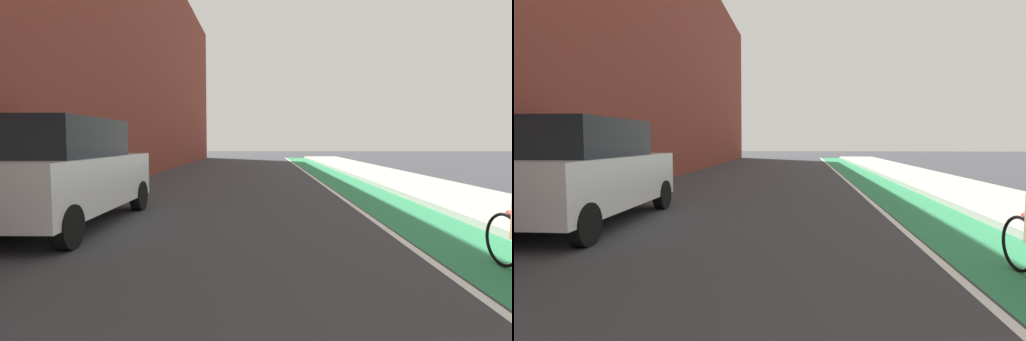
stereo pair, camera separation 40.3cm
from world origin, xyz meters
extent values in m
plane|color=#38383D|center=(0.00, 16.98, 0.00)|extent=(92.33, 92.33, 0.00)
cube|color=#2D8451|center=(3.50, 18.98, 0.00)|extent=(1.60, 41.97, 0.00)
cube|color=white|center=(2.60, 18.98, 0.00)|extent=(0.12, 41.97, 0.00)
cube|color=#A8A59E|center=(5.72, 18.98, 0.07)|extent=(2.84, 41.97, 0.14)
cube|color=brown|center=(-6.10, 18.98, 5.50)|extent=(3.00, 41.97, 11.00)
cube|color=silver|center=(-3.25, 10.96, 0.80)|extent=(1.85, 4.40, 0.95)
cube|color=black|center=(-3.25, 10.74, 1.60)|extent=(1.62, 2.65, 0.75)
cylinder|color=black|center=(-4.07, 12.61, 0.33)|extent=(0.22, 0.66, 0.66)
cylinder|color=black|center=(-2.41, 12.60, 0.33)|extent=(0.22, 0.66, 0.66)
cylinder|color=black|center=(-2.43, 9.30, 0.33)|extent=(0.22, 0.66, 0.66)
torus|color=black|center=(3.40, 8.61, 0.34)|extent=(0.09, 0.68, 0.68)
camera|label=1|loc=(0.37, 3.66, 1.58)|focal=27.99mm
camera|label=2|loc=(0.77, 3.68, 1.58)|focal=27.99mm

